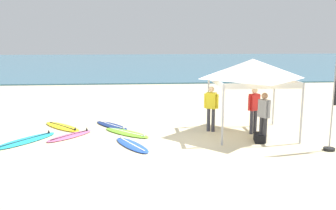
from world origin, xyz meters
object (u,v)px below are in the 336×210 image
Objects in this scene: surfboard_navy at (112,125)px; surfboard_lime at (127,133)px; gear_bag_near_tent at (259,138)px; surfboard_blue at (132,145)px; person_red at (254,107)px; person_grey at (264,114)px; surfboard_pink at (70,136)px; surfboard_yellow at (62,127)px; surfboard_cyan at (25,140)px; canopy_tent at (253,69)px; person_yellow at (211,106)px.

surfboard_lime is at bearing -61.41° from surfboard_navy.
surfboard_navy is 1.32m from surfboard_lime.
surfboard_blue is at bearing -177.51° from gear_bag_near_tent.
person_red is at bearing 15.63° from surfboard_blue.
person_grey is at bearing -26.62° from surfboard_navy.
surfboard_navy is 5.56m from person_red.
surfboard_pink is at bearing 170.59° from gear_bag_near_tent.
person_red is at bearing 88.98° from person_grey.
surfboard_navy and surfboard_pink have the same top height.
surfboard_blue is (0.85, -2.70, -0.00)m from surfboard_navy.
person_red is 1.00× the size of person_grey.
surfboard_navy is 0.91× the size of surfboard_yellow.
gear_bag_near_tent reaches higher than surfboard_cyan.
surfboard_cyan is at bearing -177.04° from canopy_tent.
person_red is (6.66, -0.04, 0.95)m from surfboard_pink.
canopy_tent reaches higher than surfboard_yellow.
surfboard_blue is 4.70m from person_red.
surfboard_blue is 1.21× the size of person_grey.
person_yellow is at bearing 7.62° from surfboard_cyan.
person_grey is at bearing 0.84° from surfboard_blue.
person_red is (1.50, -0.43, 0.00)m from person_yellow.
surfboard_navy is at bearing 163.72° from canopy_tent.
canopy_tent is at bearing 91.47° from gear_bag_near_tent.
canopy_tent reaches higher than person_yellow.
surfboard_yellow is (-2.76, 2.64, -0.00)m from surfboard_blue.
surfboard_navy is 0.90× the size of surfboard_blue.
surfboard_pink is 1.06× the size of person_red.
person_red reaches higher than surfboard_blue.
surfboard_lime is 4.76m from person_red.
surfboard_cyan is 1.42× the size of person_yellow.
surfboard_cyan is 6.70m from person_yellow.
surfboard_pink is at bearing 169.67° from person_grey.
person_red is at bearing -15.47° from surfboard_navy.
gear_bag_near_tent is at bearing -25.88° from surfboard_navy.
canopy_tent is at bearing -18.83° from person_yellow.
surfboard_lime is at bearing -177.82° from person_yellow.
surfboard_cyan is 1.30× the size of surfboard_navy.
person_yellow reaches higher than surfboard_navy.
surfboard_yellow is at bearing 168.49° from canopy_tent.
gear_bag_near_tent reaches higher than surfboard_navy.
canopy_tent is 1.62× the size of person_yellow.
surfboard_yellow is at bearing 170.33° from person_yellow.
surfboard_yellow is at bearing 136.37° from surfboard_blue.
canopy_tent is 1.40m from person_red.
person_red is at bearing -0.31° from surfboard_pink.
person_yellow is at bearing 133.46° from gear_bag_near_tent.
surfboard_pink is (1.42, 0.49, 0.00)m from surfboard_cyan.
gear_bag_near_tent reaches higher than surfboard_blue.
person_yellow is (3.78, -1.04, 0.95)m from surfboard_navy.
canopy_tent is 1.80m from person_grey.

